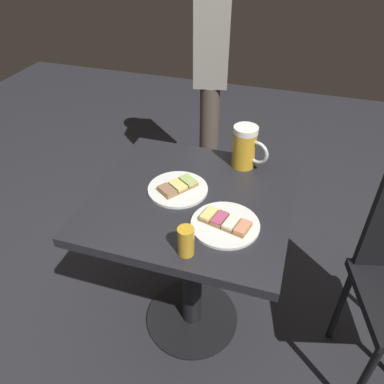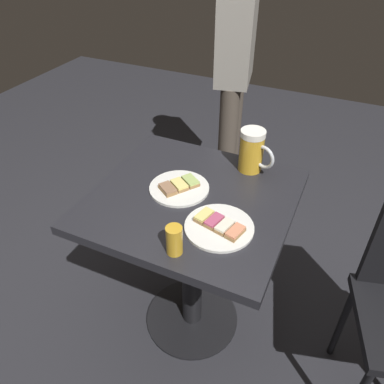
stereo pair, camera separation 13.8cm
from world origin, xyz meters
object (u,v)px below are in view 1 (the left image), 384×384
Objects in this scene: plate_far at (178,188)px; beer_glass_small at (186,241)px; plate_near at (225,224)px; patron_standing at (212,57)px; beer_mug at (245,147)px.

beer_glass_small is (-0.29, -0.13, 0.04)m from plate_far.
beer_glass_small reaches higher than plate_far.
plate_near is 2.34× the size of beer_glass_small.
beer_glass_small reaches higher than plate_near.
plate_near is 1.03× the size of plate_far.
plate_near is 0.14× the size of patron_standing.
beer_mug is at bearing 1.94° from plate_near.
beer_mug reaches higher than plate_near.
plate_near is 0.26m from plate_far.
plate_near is 1.33× the size of beer_mug.
beer_glass_small is at bearing -0.31° from patron_standing.
beer_glass_small is (-0.53, 0.07, -0.04)m from beer_mug.
beer_glass_small is 1.29m from patron_standing.
beer_glass_small is at bearing 151.14° from plate_near.
plate_near is 1.17m from patron_standing.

